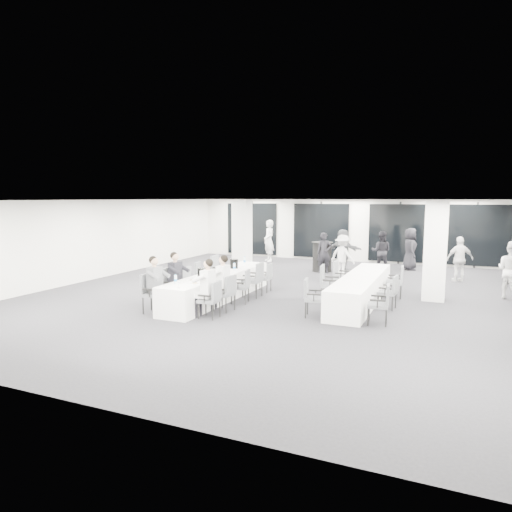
{
  "coord_description": "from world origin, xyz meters",
  "views": [
    {
      "loc": [
        4.61,
        -12.6,
        2.87
      ],
      "look_at": [
        -0.75,
        -0.2,
        1.14
      ],
      "focal_mm": 32.0,
      "sensor_mm": 36.0,
      "label": 1
    }
  ],
  "objects_px": {
    "chair_main_right_second": "(226,291)",
    "chair_side_right_mid": "(390,290)",
    "chair_main_left_near": "(151,291)",
    "banquet_table_side": "(361,289)",
    "standing_guest_d": "(460,256)",
    "chair_side_right_near": "(382,302)",
    "standing_guest_h": "(512,266)",
    "chair_side_left_mid": "(328,282)",
    "chair_main_left_far": "(219,269)",
    "chair_main_right_fourth": "(255,278)",
    "standing_guest_g": "(269,238)",
    "standing_guest_b": "(381,249)",
    "cocktail_table": "(322,257)",
    "standing_guest_a": "(324,250)",
    "banquet_table_main": "(219,286)",
    "standing_guest_c": "(343,253)",
    "standing_guest_f": "(343,247)",
    "chair_main_right_near": "(212,297)",
    "chair_main_left_second": "(172,284)",
    "chair_main_left_mid": "(190,281)",
    "chair_main_right_far": "(266,276)",
    "ice_bucket_far": "(234,264)",
    "chair_side_left_near": "(311,295)",
    "chair_main_right_mid": "(243,284)",
    "chair_side_right_far": "(397,280)",
    "standing_guest_e": "(410,246)",
    "ice_bucket_near": "(202,273)",
    "chair_side_left_far": "(340,275)",
    "chair_main_left_fourth": "(202,276)"
  },
  "relations": [
    {
      "from": "chair_main_left_second",
      "to": "standing_guest_h",
      "type": "height_order",
      "value": "standing_guest_h"
    },
    {
      "from": "chair_main_left_second",
      "to": "chair_main_left_near",
      "type": "bearing_deg",
      "value": -4.25
    },
    {
      "from": "chair_main_left_mid",
      "to": "standing_guest_e",
      "type": "distance_m",
      "value": 9.58
    },
    {
      "from": "chair_side_left_mid",
      "to": "chair_main_left_far",
      "type": "bearing_deg",
      "value": -109.95
    },
    {
      "from": "chair_main_left_near",
      "to": "chair_main_right_second",
      "type": "distance_m",
      "value": 1.88
    },
    {
      "from": "cocktail_table",
      "to": "standing_guest_f",
      "type": "bearing_deg",
      "value": 40.53
    },
    {
      "from": "chair_main_right_near",
      "to": "ice_bucket_near",
      "type": "relative_size",
      "value": 3.51
    },
    {
      "from": "chair_main_right_second",
      "to": "standing_guest_d",
      "type": "distance_m",
      "value": 8.8
    },
    {
      "from": "chair_main_left_near",
      "to": "chair_side_left_mid",
      "type": "xyz_separation_m",
      "value": [
        3.79,
        2.8,
        0.03
      ]
    },
    {
      "from": "banquet_table_side",
      "to": "cocktail_table",
      "type": "relative_size",
      "value": 4.33
    },
    {
      "from": "chair_side_left_near",
      "to": "standing_guest_e",
      "type": "distance_m",
      "value": 8.7
    },
    {
      "from": "chair_main_right_second",
      "to": "chair_side_right_mid",
      "type": "distance_m",
      "value": 4.23
    },
    {
      "from": "chair_side_right_near",
      "to": "standing_guest_f",
      "type": "relative_size",
      "value": 0.5
    },
    {
      "from": "cocktail_table",
      "to": "standing_guest_a",
      "type": "xyz_separation_m",
      "value": [
        0.17,
        -0.36,
        0.3
      ]
    },
    {
      "from": "chair_side_left_mid",
      "to": "standing_guest_a",
      "type": "bearing_deg",
      "value": -171.83
    },
    {
      "from": "banquet_table_side",
      "to": "chair_main_left_second",
      "type": "bearing_deg",
      "value": -153.7
    },
    {
      "from": "chair_main_right_fourth",
      "to": "chair_main_right_far",
      "type": "xyz_separation_m",
      "value": [
        -0.01,
        0.84,
        -0.09
      ]
    },
    {
      "from": "chair_main_right_fourth",
      "to": "standing_guest_g",
      "type": "xyz_separation_m",
      "value": [
        -2.43,
        7.17,
        0.49
      ]
    },
    {
      "from": "chair_main_right_far",
      "to": "ice_bucket_far",
      "type": "xyz_separation_m",
      "value": [
        -0.83,
        -0.52,
        0.4
      ]
    },
    {
      "from": "chair_side_right_far",
      "to": "chair_side_left_mid",
      "type": "bearing_deg",
      "value": 126.28
    },
    {
      "from": "cocktail_table",
      "to": "ice_bucket_far",
      "type": "relative_size",
      "value": 4.13
    },
    {
      "from": "chair_side_right_mid",
      "to": "chair_main_right_fourth",
      "type": "bearing_deg",
      "value": 97.65
    },
    {
      "from": "chair_side_left_far",
      "to": "chair_side_right_mid",
      "type": "xyz_separation_m",
      "value": [
        1.66,
        -1.53,
        -0.05
      ]
    },
    {
      "from": "chair_main_right_far",
      "to": "chair_side_right_far",
      "type": "bearing_deg",
      "value": -81.64
    },
    {
      "from": "chair_main_right_mid",
      "to": "ice_bucket_far",
      "type": "relative_size",
      "value": 3.29
    },
    {
      "from": "standing_guest_b",
      "to": "chair_main_left_far",
      "type": "bearing_deg",
      "value": 49.24
    },
    {
      "from": "chair_main_left_near",
      "to": "chair_side_right_near",
      "type": "xyz_separation_m",
      "value": [
        5.46,
        1.18,
        -0.03
      ]
    },
    {
      "from": "standing_guest_a",
      "to": "standing_guest_d",
      "type": "relative_size",
      "value": 1.0
    },
    {
      "from": "chair_main_left_near",
      "to": "standing_guest_f",
      "type": "height_order",
      "value": "standing_guest_f"
    },
    {
      "from": "chair_main_left_fourth",
      "to": "ice_bucket_near",
      "type": "distance_m",
      "value": 1.6
    },
    {
      "from": "chair_main_right_near",
      "to": "standing_guest_c",
      "type": "distance_m",
      "value": 7.34
    },
    {
      "from": "chair_main_right_far",
      "to": "chair_side_right_near",
      "type": "bearing_deg",
      "value": -124.06
    },
    {
      "from": "chair_main_right_mid",
      "to": "chair_side_right_far",
      "type": "xyz_separation_m",
      "value": [
        3.79,
        2.38,
        0.0
      ]
    },
    {
      "from": "chair_side_right_far",
      "to": "standing_guest_c",
      "type": "distance_m",
      "value": 3.81
    },
    {
      "from": "standing_guest_f",
      "to": "standing_guest_e",
      "type": "bearing_deg",
      "value": -133.47
    },
    {
      "from": "chair_main_left_mid",
      "to": "cocktail_table",
      "type": "bearing_deg",
      "value": 165.94
    },
    {
      "from": "chair_side_left_near",
      "to": "standing_guest_c",
      "type": "xyz_separation_m",
      "value": [
        -0.61,
        6.07,
        0.33
      ]
    },
    {
      "from": "chair_side_left_near",
      "to": "standing_guest_f",
      "type": "height_order",
      "value": "standing_guest_f"
    },
    {
      "from": "chair_main_left_near",
      "to": "chair_main_right_second",
      "type": "bearing_deg",
      "value": 109.91
    },
    {
      "from": "chair_main_right_far",
      "to": "chair_side_left_far",
      "type": "xyz_separation_m",
      "value": [
        2.13,
        0.76,
        0.06
      ]
    },
    {
      "from": "banquet_table_side",
      "to": "standing_guest_h",
      "type": "relative_size",
      "value": 2.66
    },
    {
      "from": "chair_side_left_far",
      "to": "chair_side_right_mid",
      "type": "distance_m",
      "value": 2.26
    },
    {
      "from": "banquet_table_side",
      "to": "standing_guest_d",
      "type": "height_order",
      "value": "standing_guest_d"
    },
    {
      "from": "standing_guest_a",
      "to": "chair_main_left_mid",
      "type": "bearing_deg",
      "value": -137.02
    },
    {
      "from": "chair_main_left_fourth",
      "to": "chair_side_left_far",
      "type": "bearing_deg",
      "value": 102.57
    },
    {
      "from": "chair_main_left_mid",
      "to": "standing_guest_d",
      "type": "relative_size",
      "value": 0.51
    },
    {
      "from": "chair_main_left_near",
      "to": "standing_guest_h",
      "type": "height_order",
      "value": "standing_guest_h"
    },
    {
      "from": "chair_main_left_near",
      "to": "chair_main_right_far",
      "type": "bearing_deg",
      "value": 146.93
    },
    {
      "from": "banquet_table_main",
      "to": "standing_guest_c",
      "type": "xyz_separation_m",
      "value": [
        2.35,
        5.27,
        0.49
      ]
    },
    {
      "from": "chair_side_left_mid",
      "to": "standing_guest_h",
      "type": "bearing_deg",
      "value": 110.83
    }
  ]
}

